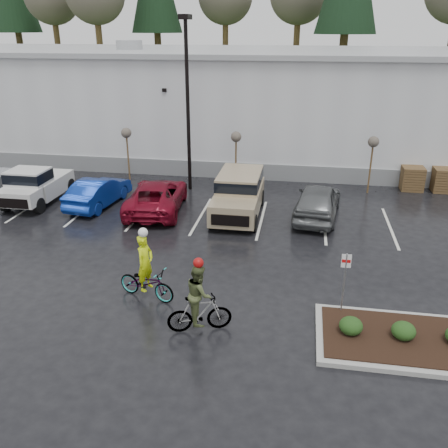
% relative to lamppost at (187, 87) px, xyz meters
% --- Properties ---
extents(ground, '(120.00, 120.00, 0.00)m').
position_rel_lamppost_xyz_m(ground, '(4.00, -12.00, -5.69)').
color(ground, black).
rests_on(ground, ground).
extents(warehouse, '(60.50, 15.50, 7.20)m').
position_rel_lamppost_xyz_m(warehouse, '(4.00, 9.99, -2.04)').
color(warehouse, silver).
rests_on(warehouse, ground).
extents(wooded_ridge, '(80.00, 25.00, 6.00)m').
position_rel_lamppost_xyz_m(wooded_ridge, '(4.00, 33.00, -2.69)').
color(wooded_ridge, '#2A3F1A').
rests_on(wooded_ridge, ground).
extents(lamppost, '(0.50, 1.00, 9.22)m').
position_rel_lamppost_xyz_m(lamppost, '(0.00, 0.00, 0.00)').
color(lamppost, black).
rests_on(lamppost, ground).
extents(sapling_west, '(0.60, 0.60, 3.20)m').
position_rel_lamppost_xyz_m(sapling_west, '(-4.00, 1.00, -2.96)').
color(sapling_west, '#49331D').
rests_on(sapling_west, ground).
extents(sapling_mid, '(0.60, 0.60, 3.20)m').
position_rel_lamppost_xyz_m(sapling_mid, '(2.50, 1.00, -2.96)').
color(sapling_mid, '#49331D').
rests_on(sapling_mid, ground).
extents(sapling_east, '(0.60, 0.60, 3.20)m').
position_rel_lamppost_xyz_m(sapling_east, '(10.00, 1.00, -2.96)').
color(sapling_east, '#49331D').
rests_on(sapling_east, ground).
extents(pallet_stack_a, '(1.20, 1.20, 1.35)m').
position_rel_lamppost_xyz_m(pallet_stack_a, '(12.50, 2.00, -5.01)').
color(pallet_stack_a, '#49331D').
rests_on(pallet_stack_a, ground).
extents(pallet_stack_b, '(1.20, 1.20, 1.35)m').
position_rel_lamppost_xyz_m(pallet_stack_b, '(14.20, 2.00, -5.01)').
color(pallet_stack_b, '#49331D').
rests_on(pallet_stack_b, ground).
extents(shrub_a, '(0.70, 0.70, 0.52)m').
position_rel_lamppost_xyz_m(shrub_a, '(8.00, -13.00, -5.27)').
color(shrub_a, '#193311').
rests_on(shrub_a, curb_island).
extents(shrub_b, '(0.70, 0.70, 0.52)m').
position_rel_lamppost_xyz_m(shrub_b, '(9.50, -13.00, -5.27)').
color(shrub_b, '#193311').
rests_on(shrub_b, curb_island).
extents(fire_lane_sign, '(0.30, 0.05, 2.20)m').
position_rel_lamppost_xyz_m(fire_lane_sign, '(7.80, -11.80, -4.28)').
color(fire_lane_sign, gray).
rests_on(fire_lane_sign, ground).
extents(pickup_white, '(2.10, 5.20, 1.96)m').
position_rel_lamppost_xyz_m(pickup_white, '(-7.43, -3.22, -4.71)').
color(pickup_white, silver).
rests_on(pickup_white, ground).
extents(car_blue, '(2.10, 4.65, 1.48)m').
position_rel_lamppost_xyz_m(car_blue, '(-4.04, -3.42, -4.95)').
color(car_blue, '#0D2E96').
rests_on(car_blue, ground).
extents(car_red, '(3.13, 5.77, 1.54)m').
position_rel_lamppost_xyz_m(car_red, '(-0.85, -3.62, -4.92)').
color(car_red, maroon).
rests_on(car_red, ground).
extents(suv_tan, '(2.20, 5.10, 2.06)m').
position_rel_lamppost_xyz_m(suv_tan, '(3.30, -3.69, -4.66)').
color(suv_tan, tan).
rests_on(suv_tan, ground).
extents(car_grey, '(2.59, 5.19, 1.70)m').
position_rel_lamppost_xyz_m(car_grey, '(7.13, -3.24, -4.84)').
color(car_grey, '#5D6062').
rests_on(car_grey, ground).
extents(cyclist_hivis, '(2.27, 1.33, 2.60)m').
position_rel_lamppost_xyz_m(cyclist_hivis, '(1.29, -11.81, -4.89)').
color(cyclist_hivis, '#3F3F44').
rests_on(cyclist_hivis, ground).
extents(cyclist_olive, '(1.98, 1.14, 2.47)m').
position_rel_lamppost_xyz_m(cyclist_olive, '(3.48, -13.38, -4.79)').
color(cyclist_olive, '#3F3F44').
rests_on(cyclist_olive, ground).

